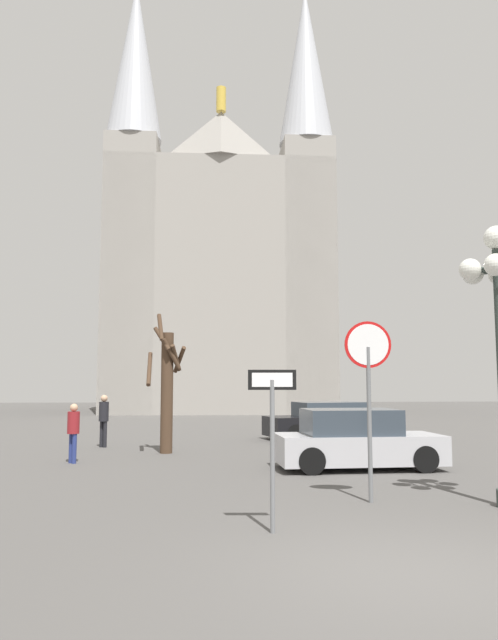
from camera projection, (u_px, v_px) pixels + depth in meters
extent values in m
plane|color=#514F4C|center=(415.00, 575.00, 6.62)|extent=(120.00, 120.00, 0.00)
cube|color=gray|center=(219.00, 296.00, 47.22)|extent=(16.39, 14.13, 17.97)
pyramid|color=gray|center=(221.00, 135.00, 42.44)|extent=(5.70, 2.08, 3.50)
cylinder|color=gold|center=(221.00, 100.00, 42.72)|extent=(0.70, 0.70, 1.80)
cube|color=gray|center=(131.00, 274.00, 41.83)|extent=(3.69, 3.69, 19.48)
cone|color=#B7BAC1|center=(135.00, 60.00, 43.50)|extent=(4.00, 4.00, 12.29)
cube|color=gray|center=(308.00, 276.00, 42.57)|extent=(3.69, 3.69, 19.48)
cone|color=#B7BAC1|center=(306.00, 66.00, 44.24)|extent=(4.00, 4.00, 12.29)
cylinder|color=slate|center=(369.00, 424.00, 10.77)|extent=(0.08, 0.08, 2.78)
cylinder|color=red|center=(368.00, 345.00, 10.92)|extent=(0.86, 0.08, 0.86)
cylinder|color=white|center=(368.00, 345.00, 10.90)|extent=(0.75, 0.04, 0.76)
cylinder|color=slate|center=(272.00, 455.00, 8.58)|extent=(0.07, 0.07, 2.17)
cube|color=black|center=(272.00, 380.00, 8.69)|extent=(0.71, 0.08, 0.29)
cube|color=white|center=(272.00, 380.00, 8.68)|extent=(0.59, 0.05, 0.21)
sphere|color=white|center=(496.00, 238.00, 10.70)|extent=(0.43, 0.43, 0.43)
cylinder|color=#2D3833|center=(498.00, 272.00, 10.86)|extent=(0.46, 0.30, 0.05)
sphere|color=white|center=(473.00, 274.00, 11.05)|extent=(0.39, 0.39, 0.39)
cylinder|color=#2D3833|center=(485.00, 272.00, 10.85)|extent=(0.46, 0.30, 0.05)
sphere|color=white|center=(470.00, 269.00, 10.60)|extent=(0.39, 0.39, 0.39)
cylinder|color=#2D3833|center=(484.00, 270.00, 10.62)|extent=(0.05, 0.50, 0.05)
sphere|color=white|center=(496.00, 265.00, 10.19)|extent=(0.39, 0.39, 0.39)
cylinder|color=#2D3833|center=(496.00, 267.00, 10.41)|extent=(0.46, 0.30, 0.05)
cylinder|color=#473323|center=(167.00, 392.00, 18.29)|extent=(0.38, 0.38, 3.68)
cylinder|color=#473323|center=(149.00, 369.00, 18.29)|extent=(0.19, 1.18, 1.09)
cylinder|color=#473323|center=(176.00, 358.00, 18.32)|extent=(0.35, 0.67, 0.82)
cylinder|color=#473323|center=(180.00, 360.00, 18.57)|extent=(0.45, 0.87, 0.82)
cylinder|color=#473323|center=(171.00, 354.00, 18.19)|extent=(0.63, 0.44, 0.94)
cylinder|color=#473323|center=(162.00, 339.00, 18.22)|extent=(0.61, 0.48, 0.77)
cylinder|color=#473323|center=(160.00, 327.00, 18.41)|extent=(0.29, 0.60, 0.88)
cube|color=black|center=(323.00, 425.00, 22.69)|extent=(4.68, 2.74, 0.72)
cube|color=#333D47|center=(328.00, 409.00, 22.83)|extent=(2.76, 2.10, 0.53)
cylinder|color=black|center=(295.00, 433.00, 21.48)|extent=(0.67, 0.37, 0.64)
cylinder|color=black|center=(280.00, 430.00, 22.95)|extent=(0.67, 0.37, 0.64)
cylinder|color=black|center=(368.00, 431.00, 22.40)|extent=(0.67, 0.37, 0.64)
cylinder|color=black|center=(349.00, 428.00, 23.87)|extent=(0.67, 0.37, 0.64)
cube|color=#B7B7BC|center=(358.00, 449.00, 14.82)|extent=(4.12, 1.95, 0.70)
cube|color=#333D47|center=(350.00, 422.00, 14.86)|extent=(2.33, 1.69, 0.62)
cylinder|color=black|center=(400.00, 452.00, 15.75)|extent=(0.65, 0.25, 0.64)
cylinder|color=black|center=(425.00, 459.00, 14.17)|extent=(0.65, 0.25, 0.64)
cylinder|color=black|center=(298.00, 453.00, 15.42)|extent=(0.65, 0.25, 0.64)
cylinder|color=black|center=(311.00, 461.00, 13.85)|extent=(0.65, 0.25, 0.64)
cylinder|color=navy|center=(74.00, 449.00, 15.80)|extent=(0.12, 0.12, 0.78)
cylinder|color=navy|center=(71.00, 448.00, 15.91)|extent=(0.12, 0.12, 0.78)
cylinder|color=maroon|center=(74.00, 423.00, 15.93)|extent=(0.32, 0.32, 0.58)
sphere|color=tan|center=(74.00, 408.00, 15.97)|extent=(0.21, 0.21, 0.21)
cylinder|color=black|center=(105.00, 434.00, 19.76)|extent=(0.12, 0.12, 0.86)
cylinder|color=black|center=(102.00, 434.00, 19.83)|extent=(0.12, 0.12, 0.86)
cylinder|color=black|center=(104.00, 412.00, 19.87)|extent=(0.32, 0.32, 0.64)
sphere|color=tan|center=(104.00, 398.00, 19.92)|extent=(0.23, 0.23, 0.23)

